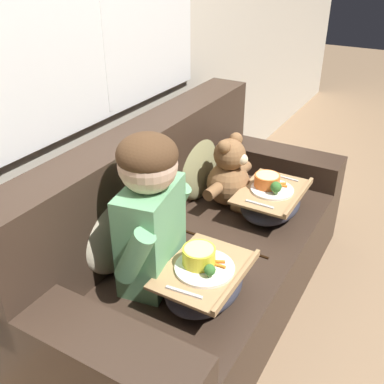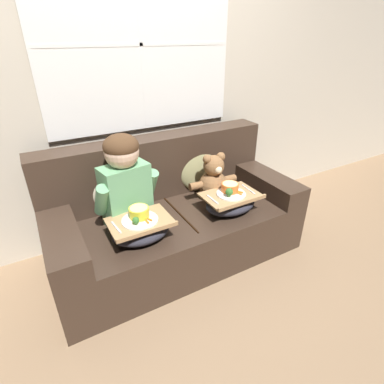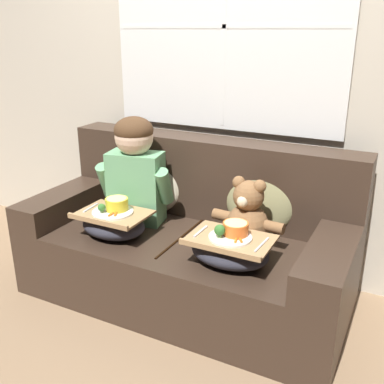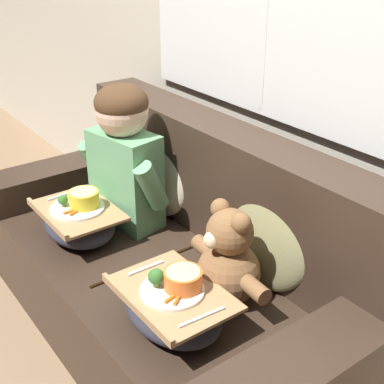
# 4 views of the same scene
# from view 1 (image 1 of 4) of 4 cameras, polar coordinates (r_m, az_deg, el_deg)

# --- Properties ---
(ground_plane) EXTENTS (14.00, 14.00, 0.00)m
(ground_plane) POSITION_cam_1_polar(r_m,az_deg,el_deg) (2.42, 1.33, -13.67)
(ground_plane) COLOR #8E7051
(wall_back_with_window) EXTENTS (8.00, 0.08, 2.60)m
(wall_back_with_window) POSITION_cam_1_polar(r_m,az_deg,el_deg) (2.12, -12.24, 19.47)
(wall_back_with_window) COLOR beige
(wall_back_with_window) RESTS_ON ground_plane
(couch) EXTENTS (1.88, 0.88, 0.90)m
(couch) POSITION_cam_1_polar(r_m,az_deg,el_deg) (2.25, -0.21, -7.08)
(couch) COLOR #38281E
(couch) RESTS_ON ground_plane
(throw_pillow_behind_child) EXTENTS (0.42, 0.20, 0.44)m
(throw_pillow_behind_child) POSITION_cam_1_polar(r_m,az_deg,el_deg) (1.93, -10.16, -4.06)
(throw_pillow_behind_child) COLOR #C1B293
(throw_pillow_behind_child) RESTS_ON couch
(throw_pillow_behind_teddy) EXTENTS (0.42, 0.20, 0.44)m
(throw_pillow_behind_teddy) POSITION_cam_1_polar(r_m,az_deg,el_deg) (2.44, 0.41, 3.94)
(throw_pillow_behind_teddy) COLOR #898456
(throw_pillow_behind_teddy) RESTS_ON couch
(child_figure) EXTENTS (0.48, 0.26, 0.65)m
(child_figure) POSITION_cam_1_polar(r_m,az_deg,el_deg) (1.74, -5.34, -1.66)
(child_figure) COLOR #66A370
(child_figure) RESTS_ON couch
(teddy_bear) EXTENTS (0.42, 0.29, 0.39)m
(teddy_bear) POSITION_cam_1_polar(r_m,az_deg,el_deg) (2.37, 4.79, 2.05)
(teddy_bear) COLOR brown
(teddy_bear) RESTS_ON couch
(lap_tray_child) EXTENTS (0.40, 0.29, 0.22)m
(lap_tray_child) POSITION_cam_1_polar(r_m,az_deg,el_deg) (1.79, 1.56, -11.16)
(lap_tray_child) COLOR #2D2D38
(lap_tray_child) RESTS_ON child_figure
(lap_tray_teddy) EXTENTS (0.42, 0.30, 0.22)m
(lap_tray_teddy) POSITION_cam_1_polar(r_m,az_deg,el_deg) (2.34, 9.97, -1.07)
(lap_tray_teddy) COLOR #2D2D38
(lap_tray_teddy) RESTS_ON teddy_bear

